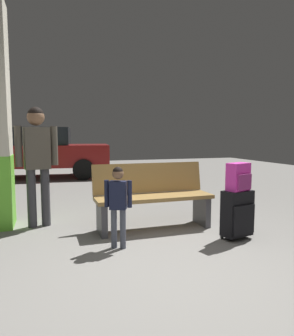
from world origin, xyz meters
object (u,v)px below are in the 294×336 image
Objects in this scene: backpack_bright at (239,177)px; child at (118,198)px; adult at (37,154)px; parked_car_far at (38,151)px; suitcase at (237,213)px; bench at (153,196)px.

backpack_bright is 0.37× the size of child.
parked_car_far is (-0.11, 5.45, -0.22)m from adult.
adult is at bearing 150.56° from suitcase.
adult reaches higher than bench.
parked_car_far is at bearing 91.19° from adult.
bench is 0.38× the size of parked_car_far.
adult reaches higher than parked_car_far.
backpack_bright is 0.20× the size of adult.
adult is (-1.50, 0.55, 0.58)m from bench.
backpack_bright is 1.49m from child.
parked_car_far reaches higher than bench.
adult is at bearing 150.56° from backpack_bright.
backpack_bright is (0.00, -0.00, 0.45)m from suitcase.
child is at bearing -134.63° from bench.
child is (-0.63, -0.63, 0.13)m from bench.
parked_car_far reaches higher than child.
bench is 0.97× the size of adult.
backpack_bright is at bearing -20.29° from suitcase.
child is 0.22× the size of parked_car_far.
suitcase is 1.50m from child.
child is at bearing -53.56° from adult.
adult reaches higher than backpack_bright.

